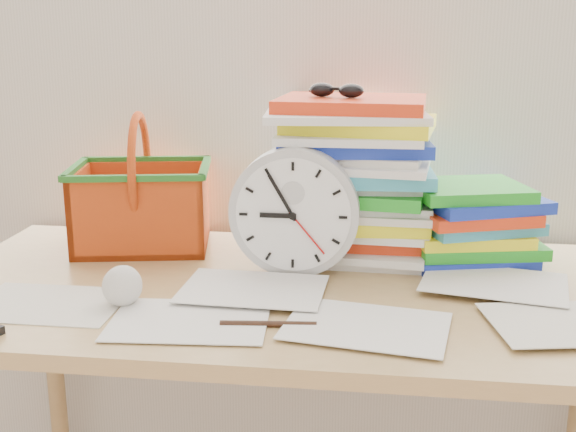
# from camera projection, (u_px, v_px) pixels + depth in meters

# --- Properties ---
(desk) EXTENTS (1.40, 0.70, 0.75)m
(desk) POSITION_uv_depth(u_px,v_px,m) (290.00, 321.00, 1.41)
(desk) COLOR tan
(desk) RESTS_ON ground
(paper_stack) EXTENTS (0.36, 0.30, 0.34)m
(paper_stack) POSITION_uv_depth(u_px,v_px,m) (353.00, 177.00, 1.55)
(paper_stack) COLOR white
(paper_stack) RESTS_ON desk
(clock) EXTENTS (0.26, 0.05, 0.26)m
(clock) POSITION_uv_depth(u_px,v_px,m) (295.00, 212.00, 1.43)
(clock) COLOR #BCBCBD
(clock) RESTS_ON desk
(sunglasses) EXTENTS (0.16, 0.14, 0.03)m
(sunglasses) POSITION_uv_depth(u_px,v_px,m) (336.00, 90.00, 1.50)
(sunglasses) COLOR black
(sunglasses) RESTS_ON paper_stack
(book_stack) EXTENTS (0.33, 0.28, 0.17)m
(book_stack) POSITION_uv_depth(u_px,v_px,m) (475.00, 223.00, 1.51)
(book_stack) COLOR white
(book_stack) RESTS_ON desk
(basket) EXTENTS (0.33, 0.28, 0.30)m
(basket) POSITION_uv_depth(u_px,v_px,m) (141.00, 182.00, 1.61)
(basket) COLOR #E15015
(basket) RESTS_ON desk
(crumpled_ball) EXTENTS (0.07, 0.07, 0.07)m
(crumpled_ball) POSITION_uv_depth(u_px,v_px,m) (122.00, 285.00, 1.29)
(crumpled_ball) COLOR white
(crumpled_ball) RESTS_ON desk
(pen) EXTENTS (0.16, 0.03, 0.01)m
(pen) POSITION_uv_depth(u_px,v_px,m) (268.00, 324.00, 1.20)
(pen) COLOR black
(pen) RESTS_ON desk
(scattered_papers) EXTENTS (1.26, 0.42, 0.02)m
(scattered_papers) POSITION_uv_depth(u_px,v_px,m) (290.00, 282.00, 1.39)
(scattered_papers) COLOR white
(scattered_papers) RESTS_ON desk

